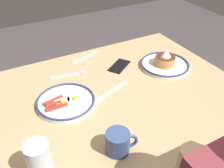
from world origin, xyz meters
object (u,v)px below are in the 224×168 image
at_px(plate_near_main, 66,101).
at_px(cell_phone, 119,66).
at_px(coffee_mug, 118,142).
at_px(fork_near, 86,57).
at_px(plate_center_pancakes, 165,63).
at_px(drinking_glass, 39,161).
at_px(butter_knife, 111,92).
at_px(tea_spoon, 73,74).

relative_size(plate_near_main, cell_phone, 1.86).
xyz_separation_m(coffee_mug, fork_near, (-0.17, -0.70, -0.04)).
bearing_deg(plate_near_main, coffee_mug, 102.76).
distance_m(coffee_mug, cell_phone, 0.59).
bearing_deg(plate_center_pancakes, coffee_mug, 37.02).
bearing_deg(plate_near_main, cell_phone, -156.18).
distance_m(plate_center_pancakes, drinking_glass, 0.87).
distance_m(cell_phone, fork_near, 0.22).
height_order(plate_near_main, plate_center_pancakes, plate_center_pancakes).
relative_size(plate_near_main, drinking_glass, 1.96).
bearing_deg(butter_knife, tea_spoon, -65.31).
height_order(plate_near_main, coffee_mug, coffee_mug).
xyz_separation_m(plate_center_pancakes, tea_spoon, (0.48, -0.16, -0.02)).
bearing_deg(fork_near, drinking_glass, 56.05).
xyz_separation_m(plate_center_pancakes, fork_near, (0.35, -0.31, -0.02)).
distance_m(drinking_glass, butter_knife, 0.51).
relative_size(plate_near_main, coffee_mug, 2.29).
relative_size(fork_near, butter_knife, 0.91).
height_order(coffee_mug, tea_spoon, coffee_mug).
relative_size(plate_center_pancakes, tea_spoon, 1.41).
distance_m(drinking_glass, tea_spoon, 0.61).
height_order(drinking_glass, butter_knife, drinking_glass).
height_order(plate_near_main, fork_near, plate_near_main).
distance_m(plate_center_pancakes, tea_spoon, 0.51).
relative_size(fork_near, tea_spoon, 1.03).
bearing_deg(tea_spoon, drinking_glass, 59.05).
relative_size(coffee_mug, fork_near, 0.59).
height_order(coffee_mug, butter_knife, coffee_mug).
height_order(coffee_mug, drinking_glass, drinking_glass).
distance_m(fork_near, butter_knife, 0.37).
distance_m(drinking_glass, cell_phone, 0.74).
bearing_deg(tea_spoon, plate_near_main, 61.01).
height_order(coffee_mug, cell_phone, coffee_mug).
bearing_deg(plate_near_main, plate_center_pancakes, -175.60).
height_order(plate_center_pancakes, butter_knife, plate_center_pancakes).
relative_size(plate_center_pancakes, drinking_glass, 1.98).
height_order(fork_near, tea_spoon, tea_spoon).
bearing_deg(coffee_mug, plate_near_main, -77.24).
relative_size(coffee_mug, tea_spoon, 0.61).
distance_m(plate_center_pancakes, butter_knife, 0.38).
relative_size(plate_center_pancakes, coffee_mug, 2.32).
distance_m(plate_near_main, coffee_mug, 0.35).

